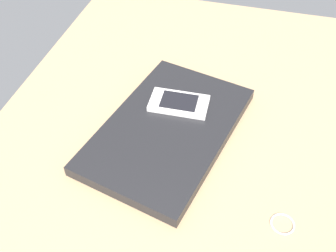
{
  "coord_description": "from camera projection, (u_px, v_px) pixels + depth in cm",
  "views": [
    {
      "loc": [
        42.76,
        8.08,
        58.29
      ],
      "look_at": [
        -7.55,
        -5.46,
        5.0
      ],
      "focal_mm": 42.3,
      "sensor_mm": 36.0,
      "label": 1
    }
  ],
  "objects": [
    {
      "name": "key_ring",
      "position": [
        283.0,
        224.0,
        0.62
      ],
      "size": [
        3.91,
        3.91,
        0.36
      ],
      "primitive_type": "torus",
      "color": "silver",
      "rests_on": "desk_surface"
    },
    {
      "name": "desk_surface",
      "position": [
        186.0,
        174.0,
        0.71
      ],
      "size": [
        120.0,
        80.0,
        3.0
      ],
      "primitive_type": "cube",
      "color": "tan",
      "rests_on": "ground"
    },
    {
      "name": "laptop_closed",
      "position": [
        168.0,
        129.0,
        0.75
      ],
      "size": [
        38.79,
        29.16,
        2.22
      ],
      "primitive_type": "cube",
      "rotation": [
        0.0,
        0.0,
        -0.23
      ],
      "color": "black",
      "rests_on": "desk_surface"
    },
    {
      "name": "cell_phone_on_laptop",
      "position": [
        179.0,
        103.0,
        0.78
      ],
      "size": [
        6.72,
        11.67,
        1.17
      ],
      "color": "silver",
      "rests_on": "laptop_closed"
    }
  ]
}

